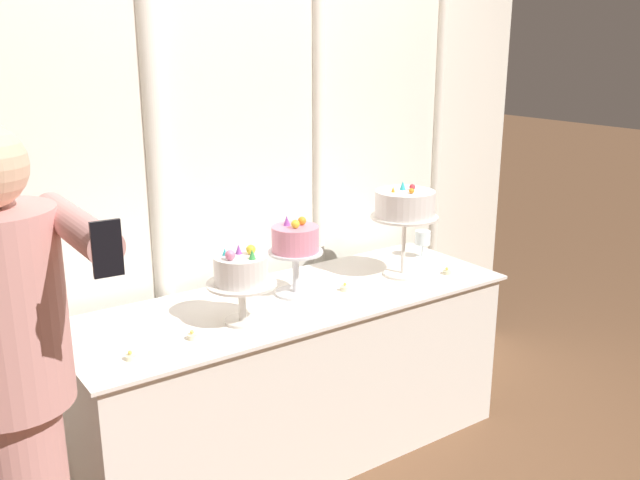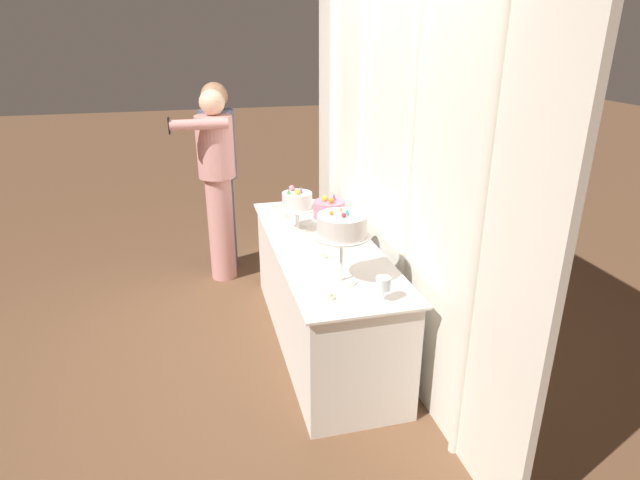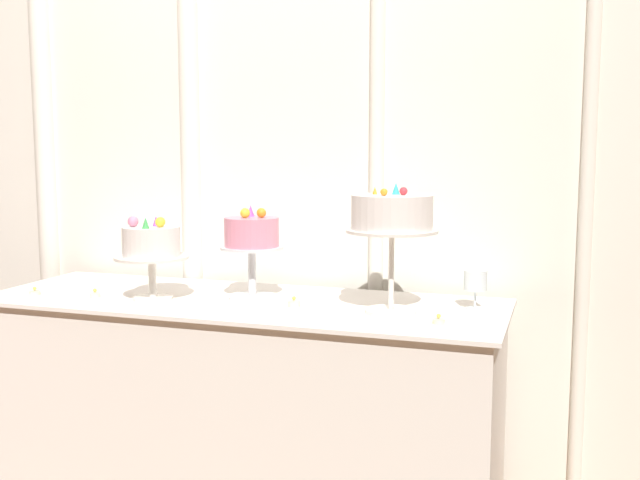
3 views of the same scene
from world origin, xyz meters
TOP-DOWN VIEW (x-y plane):
  - ground_plane at (0.00, 0.00)m, footprint 24.00×24.00m
  - draped_curtain at (-0.06, 0.53)m, footprint 3.50×0.15m
  - cake_table at (0.00, 0.10)m, footprint 1.95×0.67m
  - cake_display_leftmost at (-0.31, -0.01)m, footprint 0.27×0.27m
  - cake_display_center at (0.03, 0.13)m, footprint 0.24×0.24m
  - cake_display_rightmost at (0.58, 0.06)m, footprint 0.31×0.31m
  - wine_glass at (0.85, 0.21)m, footprint 0.08×0.08m
  - tealight_far_left at (-0.79, -0.07)m, footprint 0.04×0.04m
  - tealight_near_left at (-0.54, -0.04)m, footprint 0.04×0.04m
  - tealight_near_right at (0.23, 0.04)m, footprint 0.04×0.04m
  - tealight_far_right at (0.76, -0.05)m, footprint 0.04×0.04m
  - guest_girl_blue_dress at (-1.24, -0.51)m, footprint 0.42×0.56m

SIDE VIEW (x-z plane):
  - ground_plane at x=0.00m, z-range 0.00..0.00m
  - cake_table at x=0.00m, z-range 0.00..0.75m
  - tealight_far_left at x=-0.79m, z-range 0.74..0.78m
  - tealight_far_right at x=0.76m, z-range 0.74..0.78m
  - tealight_near_left at x=-0.54m, z-range 0.74..0.78m
  - tealight_near_right at x=0.23m, z-range 0.74..0.78m
  - wine_glass at x=0.85m, z-range 0.78..0.92m
  - guest_girl_blue_dress at x=-1.24m, z-range 0.10..1.74m
  - cake_display_leftmost at x=-0.31m, z-range 0.80..1.11m
  - cake_display_center at x=0.03m, z-range 0.80..1.15m
  - cake_display_rightmost at x=0.58m, z-range 0.85..1.30m
  - draped_curtain at x=-0.06m, z-range 0.04..2.80m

